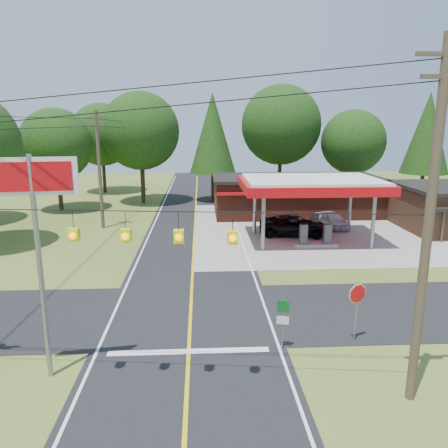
{
  "coord_description": "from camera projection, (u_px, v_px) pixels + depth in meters",
  "views": [
    {
      "loc": [
        0.56,
        -19.59,
        9.06
      ],
      "look_at": [
        2.0,
        7.0,
        2.8
      ],
      "focal_mm": 35.0,
      "sensor_mm": 36.0,
      "label": 1
    }
  ],
  "objects": [
    {
      "name": "ground",
      "position": [
        191.0,
        314.0,
        21.09
      ],
      "size": [
        120.0,
        120.0,
        0.0
      ],
      "primitive_type": "plane",
      "color": "#465F21",
      "rests_on": "ground"
    },
    {
      "name": "main_highway",
      "position": [
        191.0,
        314.0,
        21.09
      ],
      "size": [
        8.0,
        120.0,
        0.02
      ],
      "primitive_type": "cube",
      "color": "black",
      "rests_on": "ground"
    },
    {
      "name": "cross_road",
      "position": [
        191.0,
        314.0,
        21.08
      ],
      "size": [
        70.0,
        7.0,
        0.02
      ],
      "primitive_type": "cube",
      "color": "black",
      "rests_on": "ground"
    },
    {
      "name": "lane_center_yellow",
      "position": [
        191.0,
        313.0,
        21.08
      ],
      "size": [
        0.15,
        110.0,
        0.0
      ],
      "primitive_type": "cube",
      "color": "yellow",
      "rests_on": "main_highway"
    },
    {
      "name": "gas_canopy",
      "position": [
        311.0,
        186.0,
        33.22
      ],
      "size": [
        10.6,
        7.4,
        4.88
      ],
      "color": "gray",
      "rests_on": "ground"
    },
    {
      "name": "convenience_store",
      "position": [
        295.0,
        195.0,
        43.52
      ],
      "size": [
        16.4,
        7.55,
        3.8
      ],
      "color": "#592719",
      "rests_on": "ground"
    },
    {
      "name": "utility_pole_near_right",
      "position": [
        428.0,
        226.0,
        13.31
      ],
      "size": [
        1.8,
        0.3,
        11.5
      ],
      "color": "#473828",
      "rests_on": "ground"
    },
    {
      "name": "utility_pole_far_left",
      "position": [
        99.0,
        168.0,
        36.97
      ],
      "size": [
        1.8,
        0.3,
        10.0
      ],
      "color": "#473828",
      "rests_on": "ground"
    },
    {
      "name": "utility_pole_north",
      "position": [
        143.0,
        158.0,
        53.68
      ],
      "size": [
        0.3,
        0.3,
        9.5
      ],
      "color": "#473828",
      "rests_on": "ground"
    },
    {
      "name": "overhead_beacons",
      "position": [
        152.0,
        214.0,
        13.78
      ],
      "size": [
        17.04,
        2.04,
        1.03
      ],
      "color": "black",
      "rests_on": "ground"
    },
    {
      "name": "treeline_backdrop",
      "position": [
        203.0,
        138.0,
        42.76
      ],
      "size": [
        70.27,
        51.59,
        13.3
      ],
      "color": "#332316",
      "rests_on": "ground"
    },
    {
      "name": "suv_car",
      "position": [
        295.0,
        226.0,
        35.43
      ],
      "size": [
        6.68,
        6.68,
        1.61
      ],
      "primitive_type": "imported",
      "rotation": [
        0.0,
        0.0,
        1.4
      ],
      "color": "black",
      "rests_on": "ground"
    },
    {
      "name": "sedan_car",
      "position": [
        332.0,
        220.0,
        38.08
      ],
      "size": [
        4.95,
        4.95,
        1.4
      ],
      "primitive_type": "imported",
      "rotation": [
        0.0,
        0.0,
        0.23
      ],
      "color": "silver",
      "rests_on": "ground"
    },
    {
      "name": "big_stop_sign",
      "position": [
        34.0,
        212.0,
        14.56
      ],
      "size": [
        2.97,
        0.47,
        8.04
      ],
      "color": "gray",
      "rests_on": "ground"
    },
    {
      "name": "octagonal_stop_sign",
      "position": [
        357.0,
        298.0,
        18.08
      ],
      "size": [
        0.83,
        0.37,
        2.57
      ],
      "color": "gray",
      "rests_on": "ground"
    },
    {
      "name": "route_sign_post",
      "position": [
        283.0,
        316.0,
        17.53
      ],
      "size": [
        0.49,
        0.16,
        2.42
      ],
      "color": "gray",
      "rests_on": "ground"
    }
  ]
}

